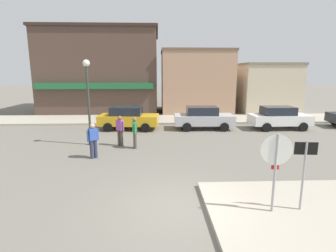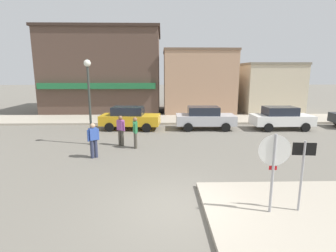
{
  "view_description": "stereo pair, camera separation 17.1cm",
  "coord_description": "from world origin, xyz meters",
  "px_view_note": "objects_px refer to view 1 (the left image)",
  "views": [
    {
      "loc": [
        -0.58,
        -6.9,
        3.82
      ],
      "look_at": [
        -0.13,
        4.5,
        1.5
      ],
      "focal_mm": 28.0,
      "sensor_mm": 36.0,
      "label": 1
    },
    {
      "loc": [
        -0.41,
        -6.91,
        3.82
      ],
      "look_at": [
        -0.13,
        4.5,
        1.5
      ],
      "focal_mm": 28.0,
      "sensor_mm": 36.0,
      "label": 2
    }
  ],
  "objects_px": {
    "one_way_sign": "(304,168)",
    "pedestrian_crossing_far": "(135,132)",
    "stop_sign": "(276,163)",
    "pedestrian_kerb_side": "(120,130)",
    "parked_car_nearest": "(128,118)",
    "parked_car_second": "(203,117)",
    "lamp_post": "(88,90)",
    "pedestrian_crossing_near": "(93,140)",
    "parked_car_third": "(279,117)"
  },
  "relations": [
    {
      "from": "one_way_sign",
      "to": "pedestrian_crossing_far",
      "type": "bearing_deg",
      "value": 127.18
    },
    {
      "from": "stop_sign",
      "to": "one_way_sign",
      "type": "height_order",
      "value": "stop_sign"
    },
    {
      "from": "pedestrian_kerb_side",
      "to": "parked_car_nearest",
      "type": "bearing_deg",
      "value": 90.21
    },
    {
      "from": "parked_car_second",
      "to": "lamp_post",
      "type": "bearing_deg",
      "value": -150.92
    },
    {
      "from": "stop_sign",
      "to": "parked_car_second",
      "type": "xyz_separation_m",
      "value": [
        0.07,
        11.27,
        -0.71
      ]
    },
    {
      "from": "one_way_sign",
      "to": "stop_sign",
      "type": "bearing_deg",
      "value": -176.06
    },
    {
      "from": "one_way_sign",
      "to": "pedestrian_crossing_near",
      "type": "xyz_separation_m",
      "value": [
        -6.8,
        5.11,
        -0.46
      ]
    },
    {
      "from": "pedestrian_crossing_near",
      "to": "pedestrian_crossing_far",
      "type": "height_order",
      "value": "same"
    },
    {
      "from": "lamp_post",
      "to": "pedestrian_crossing_near",
      "type": "relative_size",
      "value": 2.82
    },
    {
      "from": "lamp_post",
      "to": "parked_car_second",
      "type": "xyz_separation_m",
      "value": [
        6.77,
        3.77,
        -2.15
      ]
    },
    {
      "from": "stop_sign",
      "to": "one_way_sign",
      "type": "distance_m",
      "value": 0.83
    },
    {
      "from": "one_way_sign",
      "to": "pedestrian_crossing_near",
      "type": "height_order",
      "value": "one_way_sign"
    },
    {
      "from": "one_way_sign",
      "to": "pedestrian_kerb_side",
      "type": "height_order",
      "value": "one_way_sign"
    },
    {
      "from": "pedestrian_crossing_far",
      "to": "one_way_sign",
      "type": "bearing_deg",
      "value": -52.82
    },
    {
      "from": "parked_car_nearest",
      "to": "parked_car_third",
      "type": "distance_m",
      "value": 10.37
    },
    {
      "from": "parked_car_second",
      "to": "pedestrian_kerb_side",
      "type": "distance_m",
      "value": 6.53
    },
    {
      "from": "parked_car_nearest",
      "to": "parked_car_third",
      "type": "bearing_deg",
      "value": -1.51
    },
    {
      "from": "parked_car_second",
      "to": "parked_car_nearest",
      "type": "bearing_deg",
      "value": 179.04
    },
    {
      "from": "stop_sign",
      "to": "pedestrian_crossing_far",
      "type": "height_order",
      "value": "stop_sign"
    },
    {
      "from": "pedestrian_crossing_near",
      "to": "pedestrian_crossing_far",
      "type": "xyz_separation_m",
      "value": [
        1.74,
        1.56,
        0.0
      ]
    },
    {
      "from": "parked_car_nearest",
      "to": "pedestrian_kerb_side",
      "type": "distance_m",
      "value": 4.12
    },
    {
      "from": "lamp_post",
      "to": "pedestrian_crossing_near",
      "type": "distance_m",
      "value": 3.21
    },
    {
      "from": "parked_car_third",
      "to": "stop_sign",
      "type": "bearing_deg",
      "value": -115.51
    },
    {
      "from": "one_way_sign",
      "to": "parked_car_nearest",
      "type": "distance_m",
      "value": 12.75
    },
    {
      "from": "one_way_sign",
      "to": "pedestrian_crossing_far",
      "type": "relative_size",
      "value": 1.3
    },
    {
      "from": "one_way_sign",
      "to": "parked_car_nearest",
      "type": "height_order",
      "value": "one_way_sign"
    },
    {
      "from": "pedestrian_crossing_far",
      "to": "pedestrian_kerb_side",
      "type": "height_order",
      "value": "same"
    },
    {
      "from": "parked_car_third",
      "to": "pedestrian_crossing_far",
      "type": "distance_m",
      "value": 10.48
    },
    {
      "from": "parked_car_second",
      "to": "pedestrian_crossing_near",
      "type": "distance_m",
      "value": 8.6
    },
    {
      "from": "parked_car_third",
      "to": "pedestrian_kerb_side",
      "type": "height_order",
      "value": "pedestrian_kerb_side"
    },
    {
      "from": "parked_car_third",
      "to": "pedestrian_kerb_side",
      "type": "distance_m",
      "value": 11.05
    },
    {
      "from": "parked_car_second",
      "to": "pedestrian_kerb_side",
      "type": "xyz_separation_m",
      "value": [
        -5.14,
        -4.03,
        0.06
      ]
    },
    {
      "from": "parked_car_nearest",
      "to": "pedestrian_crossing_near",
      "type": "xyz_separation_m",
      "value": [
        -0.91,
        -6.18,
        0.06
      ]
    },
    {
      "from": "parked_car_third",
      "to": "pedestrian_crossing_far",
      "type": "relative_size",
      "value": 2.5
    },
    {
      "from": "parked_car_third",
      "to": "pedestrian_kerb_side",
      "type": "xyz_separation_m",
      "value": [
        -10.36,
        -3.84,
        0.06
      ]
    },
    {
      "from": "one_way_sign",
      "to": "pedestrian_kerb_side",
      "type": "xyz_separation_m",
      "value": [
        -5.88,
        7.18,
        -0.46
      ]
    },
    {
      "from": "parked_car_nearest",
      "to": "parked_car_third",
      "type": "relative_size",
      "value": 1.03
    },
    {
      "from": "lamp_post",
      "to": "stop_sign",
      "type": "bearing_deg",
      "value": -48.22
    },
    {
      "from": "lamp_post",
      "to": "pedestrian_kerb_side",
      "type": "distance_m",
      "value": 2.67
    },
    {
      "from": "stop_sign",
      "to": "lamp_post",
      "type": "bearing_deg",
      "value": 131.78
    },
    {
      "from": "one_way_sign",
      "to": "pedestrian_crossing_near",
      "type": "bearing_deg",
      "value": 143.05
    },
    {
      "from": "parked_car_nearest",
      "to": "pedestrian_crossing_near",
      "type": "height_order",
      "value": "pedestrian_crossing_near"
    },
    {
      "from": "stop_sign",
      "to": "lamp_post",
      "type": "relative_size",
      "value": 0.51
    },
    {
      "from": "stop_sign",
      "to": "pedestrian_crossing_near",
      "type": "xyz_separation_m",
      "value": [
        -5.99,
        5.17,
        -0.65
      ]
    },
    {
      "from": "parked_car_third",
      "to": "parked_car_nearest",
      "type": "bearing_deg",
      "value": 178.49
    },
    {
      "from": "one_way_sign",
      "to": "parked_car_nearest",
      "type": "relative_size",
      "value": 0.51
    },
    {
      "from": "stop_sign",
      "to": "parked_car_third",
      "type": "height_order",
      "value": "stop_sign"
    },
    {
      "from": "stop_sign",
      "to": "lamp_post",
      "type": "xyz_separation_m",
      "value": [
        -6.7,
        7.5,
        1.44
      ]
    },
    {
      "from": "parked_car_second",
      "to": "pedestrian_crossing_near",
      "type": "height_order",
      "value": "pedestrian_crossing_near"
    },
    {
      "from": "pedestrian_crossing_near",
      "to": "parked_car_nearest",
      "type": "bearing_deg",
      "value": 81.67
    }
  ]
}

